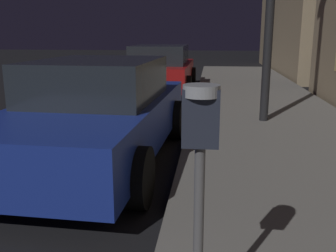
{
  "coord_description": "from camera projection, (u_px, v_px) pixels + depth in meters",
  "views": [
    {
      "loc": [
        4.4,
        -1.72,
        1.78
      ],
      "look_at": [
        4.05,
        1.34,
        1.03
      ],
      "focal_mm": 40.9,
      "sensor_mm": 36.0,
      "label": 1
    }
  ],
  "objects": [
    {
      "name": "parking_meter",
      "position": [
        200.0,
        149.0,
        1.99
      ],
      "size": [
        0.19,
        0.19,
        1.38
      ],
      "color": "#59595B",
      "rests_on": "sidewalk"
    },
    {
      "name": "car_blue",
      "position": [
        99.0,
        113.0,
        5.32
      ],
      "size": [
        2.16,
        4.5,
        1.43
      ],
      "color": "navy",
      "rests_on": "ground"
    },
    {
      "name": "car_red",
      "position": [
        161.0,
        69.0,
        11.71
      ],
      "size": [
        2.02,
        4.21,
        1.43
      ],
      "color": "maroon",
      "rests_on": "ground"
    }
  ]
}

